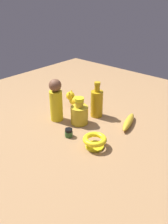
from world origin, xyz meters
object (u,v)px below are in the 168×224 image
object	(u,v)px
bottle_tall	(97,103)
cat_figurine	(75,99)
person_figure_adult	(56,100)
nail_polish_jar	(69,133)
bottle_short	(80,113)
bowl	(95,141)
banana	(128,122)

from	to	relation	value
bottle_tall	cat_figurine	world-z (taller)	bottle_tall
person_figure_adult	nail_polish_jar	size ratio (longest dim) A/B	5.54
bottle_short	bowl	bearing A→B (deg)	148.66
banana	bowl	bearing A→B (deg)	159.76
cat_figurine	nail_polish_jar	bearing A→B (deg)	128.60
bottle_tall	cat_figurine	size ratio (longest dim) A/B	1.57
bottle_short	cat_figurine	distance (m)	0.22
banana	nail_polish_jar	distance (m)	0.34
bowl	nail_polish_jar	size ratio (longest dim) A/B	2.58
bottle_tall	cat_figurine	distance (m)	0.19
cat_figurine	nail_polish_jar	world-z (taller)	cat_figurine
bottle_short	banana	size ratio (longest dim) A/B	0.77
bowl	bottle_tall	bearing A→B (deg)	-52.85
bottle_short	cat_figurine	bearing A→B (deg)	-38.91
bottle_short	cat_figurine	world-z (taller)	bottle_short
cat_figurine	bottle_tall	bearing A→B (deg)	175.87
bottle_tall	person_figure_adult	xyz separation A→B (m)	(0.14, 0.18, 0.03)
bottle_short	nail_polish_jar	size ratio (longest dim) A/B	3.51
bowl	banana	distance (m)	0.28
person_figure_adult	cat_figurine	distance (m)	0.22
person_figure_adult	nail_polish_jar	distance (m)	0.22
bottle_short	nail_polish_jar	world-z (taller)	bottle_short
nail_polish_jar	bottle_tall	bearing A→B (deg)	-82.70
person_figure_adult	bottle_short	size ratio (longest dim) A/B	1.58
cat_figurine	nail_polish_jar	distance (m)	0.36
bottle_tall	banana	distance (m)	0.21
bottle_tall	bottle_short	size ratio (longest dim) A/B	1.36
cat_figurine	nail_polish_jar	size ratio (longest dim) A/B	3.04
bowl	cat_figurine	distance (m)	0.46
nail_polish_jar	banana	bearing A→B (deg)	-119.23
person_figure_adult	banana	size ratio (longest dim) A/B	1.21
bottle_tall	cat_figurine	xyz separation A→B (m)	(0.19, -0.01, -0.04)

